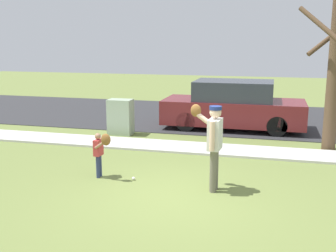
% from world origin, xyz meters
% --- Properties ---
extents(ground_plane, '(48.00, 48.00, 0.00)m').
position_xyz_m(ground_plane, '(0.00, 3.50, 0.00)').
color(ground_plane, olive).
extents(sidewalk_strip, '(36.00, 1.20, 0.06)m').
position_xyz_m(sidewalk_strip, '(0.00, 3.60, 0.03)').
color(sidewalk_strip, beige).
rests_on(sidewalk_strip, ground).
extents(road_surface, '(36.00, 6.80, 0.02)m').
position_xyz_m(road_surface, '(0.00, 8.60, 0.01)').
color(road_surface, '#2D2D30').
rests_on(road_surface, ground).
extents(person_adult, '(0.69, 0.67, 1.73)m').
position_xyz_m(person_adult, '(0.62, 0.56, 1.08)').
color(person_adult, '#6B6656').
rests_on(person_adult, ground).
extents(person_child, '(0.45, 0.42, 1.04)m').
position_xyz_m(person_child, '(-1.85, 0.68, 0.68)').
color(person_child, navy).
rests_on(person_child, ground).
extents(baseball, '(0.07, 0.07, 0.07)m').
position_xyz_m(baseball, '(-1.11, 0.71, 0.04)').
color(baseball, white).
rests_on(baseball, ground).
extents(utility_cabinet, '(0.76, 0.51, 1.13)m').
position_xyz_m(utility_cabinet, '(-2.97, 4.80, 0.57)').
color(utility_cabinet, '#9EB293').
rests_on(utility_cabinet, ground).
extents(street_tree_near, '(1.84, 1.88, 4.06)m').
position_xyz_m(street_tree_near, '(3.28, 4.46, 2.19)').
color(street_tree_near, brown).
rests_on(street_tree_near, ground).
extents(parked_suv_maroon, '(4.70, 1.90, 1.63)m').
position_xyz_m(parked_suv_maroon, '(0.44, 6.53, 0.79)').
color(parked_suv_maroon, maroon).
rests_on(parked_suv_maroon, road_surface).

